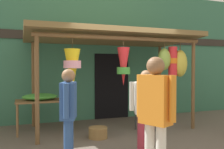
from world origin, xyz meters
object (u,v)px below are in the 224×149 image
object	(u,v)px
customer_foreground	(69,110)
folding_chair	(143,111)
wicker_basket_by_table	(98,133)
shopper_by_bananas	(146,106)
display_table	(43,104)
flower_heap_on_table	(41,97)
vendor_in_orange	(155,111)

from	to	relation	value
customer_foreground	folding_chair	bearing A→B (deg)	36.73
folding_chair	wicker_basket_by_table	xyz separation A→B (m)	(-1.25, -0.24, -0.38)
folding_chair	customer_foreground	size ratio (longest dim) A/B	0.54
wicker_basket_by_table	shopper_by_bananas	distance (m)	1.63
folding_chair	wicker_basket_by_table	size ratio (longest dim) A/B	2.00
display_table	wicker_basket_by_table	size ratio (longest dim) A/B	3.07
folding_chair	wicker_basket_by_table	bearing A→B (deg)	-169.29
display_table	shopper_by_bananas	world-z (taller)	shopper_by_bananas
flower_heap_on_table	shopper_by_bananas	bearing A→B (deg)	-54.51
wicker_basket_by_table	customer_foreground	xyz separation A→B (m)	(-0.90, -1.37, 0.79)
folding_chair	shopper_by_bananas	world-z (taller)	shopper_by_bananas
customer_foreground	shopper_by_bananas	xyz separation A→B (m)	(1.39, 0.02, -0.02)
wicker_basket_by_table	shopper_by_bananas	xyz separation A→B (m)	(0.48, -1.35, 0.77)
display_table	folding_chair	world-z (taller)	folding_chair
display_table	shopper_by_bananas	size ratio (longest dim) A/B	0.84
wicker_basket_by_table	customer_foreground	world-z (taller)	customer_foreground
folding_chair	shopper_by_bananas	xyz separation A→B (m)	(-0.77, -1.59, 0.39)
wicker_basket_by_table	flower_heap_on_table	bearing A→B (deg)	140.44
folding_chair	shopper_by_bananas	distance (m)	1.80
vendor_in_orange	shopper_by_bananas	size ratio (longest dim) A/B	1.12
flower_heap_on_table	folding_chair	distance (m)	2.55
display_table	customer_foreground	size ratio (longest dim) A/B	0.83
wicker_basket_by_table	folding_chair	bearing A→B (deg)	10.71
flower_heap_on_table	wicker_basket_by_table	xyz separation A→B (m)	(1.16, -0.96, -0.75)
display_table	flower_heap_on_table	world-z (taller)	flower_heap_on_table
vendor_in_orange	shopper_by_bananas	bearing A→B (deg)	67.62
customer_foreground	shopper_by_bananas	world-z (taller)	customer_foreground
flower_heap_on_table	shopper_by_bananas	world-z (taller)	shopper_by_bananas
wicker_basket_by_table	shopper_by_bananas	world-z (taller)	shopper_by_bananas
wicker_basket_by_table	shopper_by_bananas	bearing A→B (deg)	-70.24
flower_heap_on_table	wicker_basket_by_table	world-z (taller)	flower_heap_on_table
flower_heap_on_table	folding_chair	bearing A→B (deg)	-16.69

